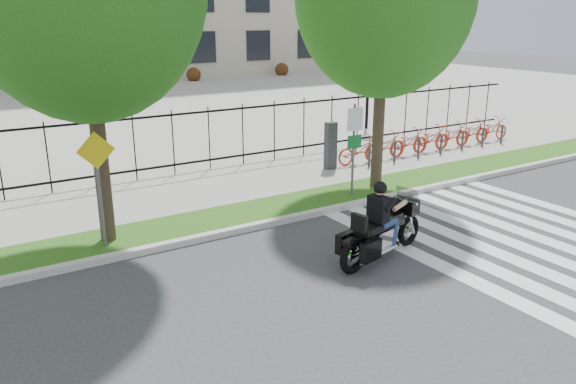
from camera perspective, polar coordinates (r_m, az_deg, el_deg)
ground at (r=10.31m, az=7.94°, el=-10.76°), size 120.00×120.00×0.00m
curb at (r=13.36m, az=-3.39°, el=-3.49°), size 60.00×0.20×0.15m
grass_verge at (r=14.07m, az=-5.07°, el=-2.43°), size 60.00×1.50×0.15m
sidewalk at (r=16.22m, az=-9.13°, el=0.13°), size 60.00×3.50×0.15m
plaza at (r=32.77m, az=-21.58°, el=7.84°), size 80.00×34.00×0.10m
crosswalk_stripes at (r=13.68m, az=23.70°, el=-4.81°), size 5.70×8.00×0.01m
iron_fence at (r=17.53m, az=-11.59°, el=4.93°), size 30.00×0.06×2.00m
lamp_post_right at (r=24.77m, az=8.25°, el=13.49°), size 1.06×0.70×4.25m
bike_share_station at (r=20.91m, az=14.17°, el=5.26°), size 8.85×0.85×1.50m
sign_pole_regulatory at (r=15.06m, az=6.73°, el=5.44°), size 0.50×0.09×2.50m
sign_pole_warning at (r=12.14m, az=-18.73°, el=1.70°), size 0.78×0.09×2.49m
motorcycle_rider at (r=11.72m, az=9.57°, el=-3.59°), size 2.63×1.10×2.06m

